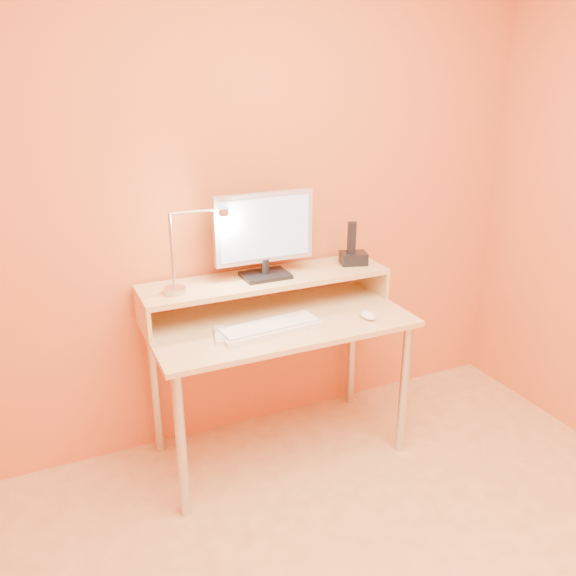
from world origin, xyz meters
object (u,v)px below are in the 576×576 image
lamp_base (175,290)px  mouse (368,315)px  monitor_panel (264,228)px  remote_control (220,335)px  phone_dock (353,258)px  keyboard (270,328)px

lamp_base → mouse: size_ratio=1.01×
monitor_panel → remote_control: monitor_panel is taller
lamp_base → phone_dock: (0.92, 0.03, 0.02)m
monitor_panel → keyboard: bearing=-107.3°
keyboard → mouse: 0.47m
mouse → remote_control: (-0.69, 0.10, -0.01)m
monitor_panel → phone_dock: (0.48, -0.01, -0.21)m
phone_dock → keyboard: (-0.56, -0.25, -0.18)m
lamp_base → phone_dock: size_ratio=0.77×
lamp_base → phone_dock: phone_dock is taller
monitor_panel → remote_control: 0.54m
phone_dock → keyboard: phone_dock is taller
phone_dock → keyboard: 0.64m
remote_control → monitor_panel: bearing=51.5°
lamp_base → remote_control: (0.14, -0.19, -0.16)m
lamp_base → keyboard: bearing=-30.8°
phone_dock → keyboard: bearing=-140.3°
monitor_panel → phone_dock: monitor_panel is taller
phone_dock → keyboard: size_ratio=0.28×
monitor_panel → lamp_base: bearing=-174.3°
remote_control → keyboard: bearing=7.3°
remote_control → phone_dock: bearing=30.2°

